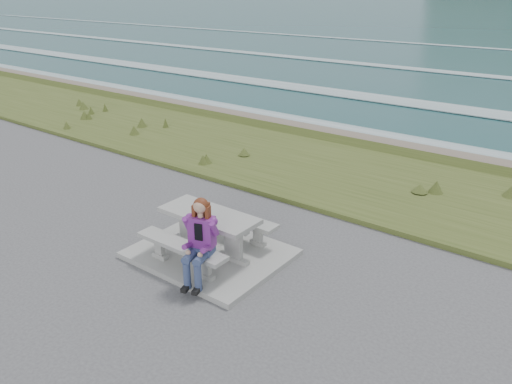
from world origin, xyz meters
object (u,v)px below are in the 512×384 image
picnic_table (209,222)px  bench_seaward (235,220)px  bench_landward (181,249)px  seated_woman (199,253)px

picnic_table → bench_seaward: bearing=90.0°
bench_landward → picnic_table: bearing=90.0°
bench_landward → seated_woman: seated_woman is taller
bench_landward → bench_seaward: same height
bench_seaward → seated_woman: seated_woman is taller
seated_woman → bench_seaward: bearing=91.6°
bench_landward → bench_seaward: (0.00, 1.40, 0.00)m
bench_seaward → bench_landward: bearing=-90.0°
bench_seaward → seated_woman: 1.62m
seated_woman → picnic_table: bearing=104.9°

